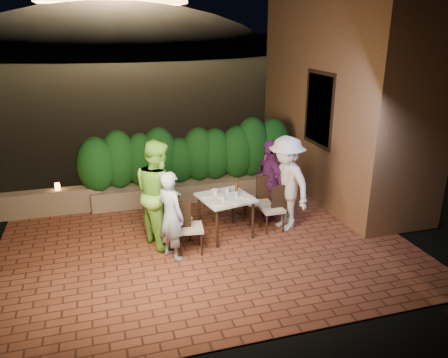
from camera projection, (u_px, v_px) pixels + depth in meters
name	position (u px, v px, depth m)	size (l,w,h in m)	color
ground	(208.00, 248.00, 7.58)	(400.00, 400.00, 0.00)	black
terrace_floor	(201.00, 238.00, 8.05)	(7.00, 6.00, 0.15)	brown
building_wall	(343.00, 81.00, 9.51)	(1.60, 5.00, 5.00)	brown
window_pane	(320.00, 109.00, 9.02)	(0.08, 1.00, 1.40)	black
window_frame	(320.00, 109.00, 9.02)	(0.06, 1.15, 1.55)	black
planter	(190.00, 190.00, 9.64)	(4.20, 0.55, 0.40)	#7C674F
hedge	(189.00, 158.00, 9.39)	(4.00, 0.70, 1.10)	#114013
parapet	(45.00, 203.00, 8.81)	(2.20, 0.30, 0.50)	#7C674F
hill	(118.00, 81.00, 63.69)	(52.00, 40.00, 22.00)	black
dining_table	(226.00, 216.00, 7.91)	(0.87, 0.87, 0.75)	white
plate_nw	(218.00, 203.00, 7.47)	(0.21, 0.21, 0.01)	white
plate_sw	(205.00, 195.00, 7.82)	(0.24, 0.24, 0.01)	white
plate_ne	(247.00, 197.00, 7.76)	(0.23, 0.23, 0.01)	white
plate_se	(232.00, 190.00, 8.06)	(0.22, 0.22, 0.01)	white
plate_centre	(223.00, 196.00, 7.80)	(0.24, 0.24, 0.01)	white
plate_front	(239.00, 202.00, 7.53)	(0.24, 0.24, 0.01)	white
glass_nw	(223.00, 198.00, 7.59)	(0.06, 0.06, 0.10)	silver
glass_sw	(216.00, 192.00, 7.83)	(0.06, 0.06, 0.11)	silver
glass_ne	(236.00, 194.00, 7.75)	(0.06, 0.06, 0.10)	silver
glass_se	(227.00, 191.00, 7.92)	(0.06, 0.06, 0.10)	silver
beer_bottle	(236.00, 186.00, 7.85)	(0.06, 0.06, 0.31)	#532E0D
bowl	(215.00, 191.00, 8.00)	(0.15, 0.15, 0.04)	white
chair_left_front	(190.00, 227.00, 7.28)	(0.43, 0.43, 0.92)	black
chair_left_back	(176.00, 215.00, 7.70)	(0.44, 0.44, 0.95)	black
chair_right_front	(272.00, 208.00, 8.10)	(0.40, 0.40, 0.87)	black
chair_right_back	(257.00, 199.00, 8.43)	(0.43, 0.43, 0.94)	black
diner_blue	(171.00, 216.00, 7.00)	(0.55, 0.36, 1.50)	#A1B3CF
diner_green	(158.00, 193.00, 7.45)	(0.91, 0.71, 1.87)	#7CCA3F
diner_white	(286.00, 183.00, 8.03)	(1.15, 0.66, 1.78)	white
diner_purple	(269.00, 180.00, 8.48)	(0.94, 0.39, 1.60)	#672571
parapet_lamp	(57.00, 187.00, 8.78)	(0.10, 0.10, 0.14)	orange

